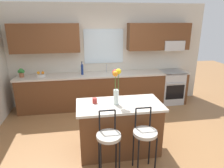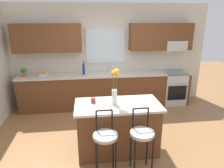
% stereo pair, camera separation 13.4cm
% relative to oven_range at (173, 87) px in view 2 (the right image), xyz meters
% --- Properties ---
extents(ground_plane, '(14.00, 14.00, 0.00)m').
position_rel_oven_range_xyz_m(ground_plane, '(-1.86, -1.68, -0.46)').
color(ground_plane, olive).
extents(back_wall_assembly, '(5.60, 0.50, 2.70)m').
position_rel_oven_range_xyz_m(back_wall_assembly, '(-1.83, 0.31, 1.05)').
color(back_wall_assembly, beige).
rests_on(back_wall_assembly, ground).
extents(counter_run, '(4.56, 0.64, 0.92)m').
position_rel_oven_range_xyz_m(counter_run, '(-1.86, 0.02, 0.01)').
color(counter_run, brown).
rests_on(counter_run, ground).
extents(sink_faucet, '(0.02, 0.13, 0.23)m').
position_rel_oven_range_xyz_m(sink_faucet, '(-1.81, 0.17, 0.60)').
color(sink_faucet, '#B7BABC').
rests_on(sink_faucet, counter_run).
extents(oven_range, '(0.60, 0.64, 0.92)m').
position_rel_oven_range_xyz_m(oven_range, '(0.00, 0.00, 0.00)').
color(oven_range, '#B7BABC').
rests_on(oven_range, ground).
extents(kitchen_island, '(1.46, 0.74, 0.92)m').
position_rel_oven_range_xyz_m(kitchen_island, '(-1.89, -1.98, 0.00)').
color(kitchen_island, brown).
rests_on(kitchen_island, ground).
extents(bar_stool_near, '(0.36, 0.36, 1.04)m').
position_rel_oven_range_xyz_m(bar_stool_near, '(-2.16, -2.57, 0.18)').
color(bar_stool_near, black).
rests_on(bar_stool_near, ground).
extents(bar_stool_middle, '(0.36, 0.36, 1.04)m').
position_rel_oven_range_xyz_m(bar_stool_middle, '(-1.61, -2.57, 0.18)').
color(bar_stool_middle, black).
rests_on(bar_stool_middle, ground).
extents(flower_vase, '(0.15, 0.15, 0.62)m').
position_rel_oven_range_xyz_m(flower_vase, '(-1.95, -1.99, 0.82)').
color(flower_vase, silver).
rests_on(flower_vase, kitchen_island).
extents(mug_ceramic, '(0.08, 0.08, 0.09)m').
position_rel_oven_range_xyz_m(mug_ceramic, '(-2.30, -1.88, 0.51)').
color(mug_ceramic, '#A52D28').
rests_on(mug_ceramic, kitchen_island).
extents(fruit_bowl_oranges, '(0.24, 0.24, 0.13)m').
position_rel_oven_range_xyz_m(fruit_bowl_oranges, '(-3.51, 0.02, 0.50)').
color(fruit_bowl_oranges, silver).
rests_on(fruit_bowl_oranges, counter_run).
extents(bottle_olive_oil, '(0.06, 0.06, 0.35)m').
position_rel_oven_range_xyz_m(bottle_olive_oil, '(-2.47, 0.02, 0.60)').
color(bottle_olive_oil, navy).
rests_on(bottle_olive_oil, counter_run).
extents(potted_plant_small, '(0.17, 0.11, 0.22)m').
position_rel_oven_range_xyz_m(potted_plant_small, '(-3.96, 0.02, 0.58)').
color(potted_plant_small, '#9E5B3D').
rests_on(potted_plant_small, counter_run).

